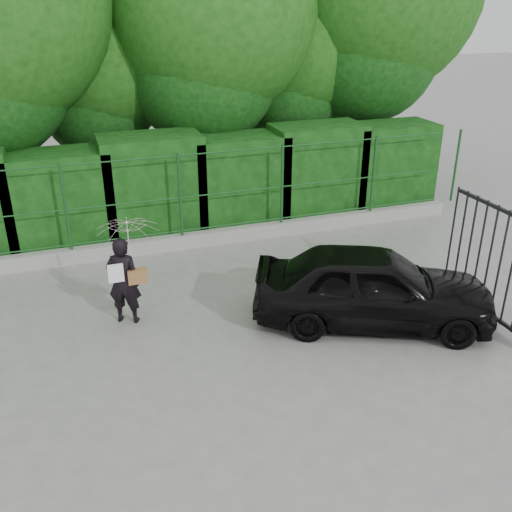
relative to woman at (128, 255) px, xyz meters
name	(u,v)px	position (x,y,z in m)	size (l,w,h in m)	color
ground	(223,367)	(1.04, -1.84, -1.19)	(80.00, 80.00, 0.00)	gray
kerb	(164,244)	(1.04, 2.66, -1.04)	(14.00, 0.25, 0.30)	#9E9E99
fence	(172,196)	(1.26, 2.66, 0.01)	(14.13, 0.06, 1.80)	#16481C
hedge	(155,188)	(1.08, 3.66, -0.11)	(14.20, 1.20, 2.29)	black
trees	(173,14)	(2.18, 5.90, 3.43)	(17.10, 6.15, 8.08)	black
woman	(128,255)	(0.00, 0.00, 0.00)	(0.99, 1.01, 1.80)	black
car	(373,286)	(3.75, -1.41, -0.53)	(1.57, 3.91, 1.33)	black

